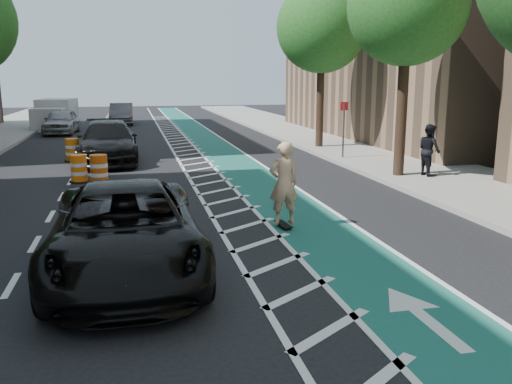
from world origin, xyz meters
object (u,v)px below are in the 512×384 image
object	(u,v)px
suv_far	(108,142)
barrel_a	(99,170)
skateboarder	(284,183)
suv_near	(125,230)

from	to	relation	value
suv_far	barrel_a	size ratio (longest dim) A/B	5.92
suv_far	skateboarder	bearing A→B (deg)	-70.02
suv_near	barrel_a	size ratio (longest dim) A/B	5.84
suv_near	suv_far	xyz separation A→B (m)	(-0.79, 13.71, 0.05)
skateboarder	barrel_a	world-z (taller)	skateboarder
suv_near	suv_far	bearing A→B (deg)	92.88
barrel_a	suv_near	bearing A→B (deg)	-83.96
skateboarder	barrel_a	bearing A→B (deg)	-59.90
skateboarder	suv_near	distance (m)	4.22
skateboarder	barrel_a	xyz separation A→B (m)	(-4.50, 6.53, -0.61)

